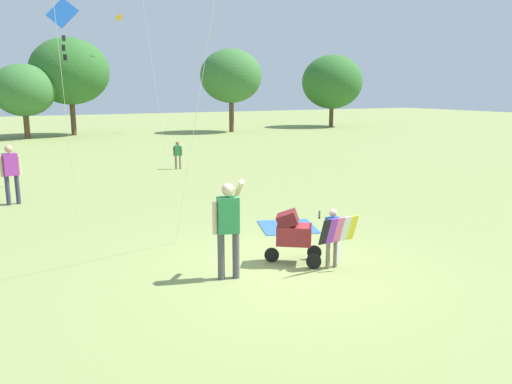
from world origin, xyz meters
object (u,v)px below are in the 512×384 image
Objects in this scene: person_red_shirt at (178,153)px; picnic_blanket at (288,227)px; stroller at (293,232)px; person_sitting_far at (11,170)px; child_with_butterfly_kite at (334,233)px; kite_blue_high at (63,22)px; person_adult_flyer at (228,222)px.

person_red_shirt reaches higher than picnic_blanket.
person_sitting_far is (-4.50, 7.88, 0.40)m from stroller.
child_with_butterfly_kite reaches higher than stroller.
kite_blue_high is 4.12× the size of picnic_blanket.
picnic_blanket is (-0.56, -9.73, -0.66)m from person_red_shirt.
child_with_butterfly_kite is at bearing -104.23° from picnic_blanket.
picnic_blanket is (4.36, -3.04, -4.77)m from kite_blue_high.
person_adult_flyer is at bearing 167.60° from child_with_butterfly_kite.
person_sitting_far is at bearing 111.07° from person_adult_flyer.
person_red_shirt is at bearing 86.71° from picnic_blanket.
child_with_butterfly_kite reaches higher than picnic_blanket.
picnic_blanket is at bearing -34.85° from kite_blue_high.
kite_blue_high reaches higher than person_adult_flyer.
stroller is 12.07m from person_red_shirt.
person_red_shirt is 9.76m from picnic_blanket.
person_sitting_far is at bearing 117.15° from kite_blue_high.
person_sitting_far is at bearing -147.10° from person_red_shirt.
stroller is 0.81× the size of picnic_blanket.
person_sitting_far is (-6.27, -4.06, 0.34)m from person_red_shirt.
child_with_butterfly_kite is at bearing -57.93° from kite_blue_high.
person_sitting_far is (-5.00, 8.46, 0.33)m from child_with_butterfly_kite.
person_red_shirt is at bearing 53.63° from kite_blue_high.
picnic_blanket is at bearing 42.30° from person_adult_flyer.
child_with_butterfly_kite is 0.66× the size of person_sitting_far.
person_adult_flyer is 3.67m from picnic_blanket.
person_adult_flyer is 12.52m from person_red_shirt.
person_red_shirt is 0.87× the size of picnic_blanket.
stroller is (-0.50, 0.58, -0.07)m from child_with_butterfly_kite.
person_red_shirt is (1.77, 11.94, 0.06)m from stroller.
child_with_butterfly_kite is 1.98m from person_adult_flyer.
kite_blue_high is at bearing 120.98° from stroller.
child_with_butterfly_kite is 1.06× the size of stroller.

